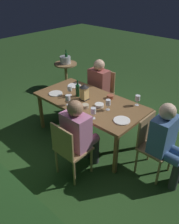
# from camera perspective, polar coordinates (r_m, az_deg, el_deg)

# --- Properties ---
(ground_plane) EXTENTS (16.00, 16.00, 0.00)m
(ground_plane) POSITION_cam_1_polar(r_m,az_deg,el_deg) (4.07, 0.00, -6.16)
(ground_plane) COLOR #26471E
(dining_table) EXTENTS (1.83, 0.91, 0.73)m
(dining_table) POSITION_cam_1_polar(r_m,az_deg,el_deg) (3.70, 0.00, 2.19)
(dining_table) COLOR brown
(dining_table) RESTS_ON ground
(chair_head_near) EXTENTS (0.40, 0.42, 0.87)m
(chair_head_near) POSITION_cam_1_polar(r_m,az_deg,el_deg) (3.26, 15.37, -7.51)
(chair_head_near) COLOR #9E7A51
(chair_head_near) RESTS_ON ground
(person_in_blue) EXTENTS (0.48, 0.38, 1.15)m
(person_in_blue) POSITION_cam_1_polar(r_m,az_deg,el_deg) (3.12, 18.88, -6.72)
(person_in_blue) COLOR #426699
(person_in_blue) RESTS_ON ground
(chair_side_left_b) EXTENTS (0.42, 0.40, 0.87)m
(chair_side_left_b) POSITION_cam_1_polar(r_m,az_deg,el_deg) (4.60, 3.37, 5.53)
(chair_side_left_b) COLOR #9E7A51
(chair_side_left_b) RESTS_ON ground
(person_in_rust) EXTENTS (0.38, 0.47, 1.15)m
(person_in_rust) POSITION_cam_1_polar(r_m,az_deg,el_deg) (4.40, 1.79, 6.52)
(person_in_rust) COLOR #9E4C47
(person_in_rust) RESTS_ON ground
(chair_side_right_a) EXTENTS (0.42, 0.40, 0.87)m
(chair_side_right_a) POSITION_cam_1_polar(r_m,az_deg,el_deg) (3.07, -5.08, -9.05)
(chair_side_right_a) COLOR #9E7A51
(chair_side_right_a) RESTS_ON ground
(person_in_pink) EXTENTS (0.38, 0.47, 1.15)m
(person_in_pink) POSITION_cam_1_polar(r_m,az_deg,el_deg) (3.08, -2.54, -5.20)
(person_in_pink) COLOR #C675A3
(person_in_pink) RESTS_ON ground
(lantern_centerpiece) EXTENTS (0.15, 0.15, 0.27)m
(lantern_centerpiece) POSITION_cam_1_polar(r_m,az_deg,el_deg) (3.65, -1.34, 5.25)
(lantern_centerpiece) COLOR black
(lantern_centerpiece) RESTS_ON dining_table
(green_bottle_on_table) EXTENTS (0.07, 0.07, 0.29)m
(green_bottle_on_table) POSITION_cam_1_polar(r_m,az_deg,el_deg) (3.77, -3.00, 5.50)
(green_bottle_on_table) COLOR #144723
(green_bottle_on_table) RESTS_ON dining_table
(wine_glass_a) EXTENTS (0.08, 0.08, 0.17)m
(wine_glass_a) POSITION_cam_1_polar(r_m,az_deg,el_deg) (3.51, -5.48, 3.48)
(wine_glass_a) COLOR silver
(wine_glass_a) RESTS_ON dining_table
(wine_glass_b) EXTENTS (0.08, 0.08, 0.17)m
(wine_glass_b) POSITION_cam_1_polar(r_m,az_deg,el_deg) (3.37, 4.72, 2.30)
(wine_glass_b) COLOR silver
(wine_glass_b) RESTS_ON dining_table
(wine_glass_c) EXTENTS (0.08, 0.08, 0.17)m
(wine_glass_c) POSITION_cam_1_polar(r_m,az_deg,el_deg) (3.15, 0.96, 0.18)
(wine_glass_c) COLOR silver
(wine_glass_c) RESTS_ON dining_table
(wine_glass_d) EXTENTS (0.08, 0.08, 0.17)m
(wine_glass_d) POSITION_cam_1_polar(r_m,az_deg,el_deg) (3.81, -5.01, 5.84)
(wine_glass_d) COLOR silver
(wine_glass_d) RESTS_ON dining_table
(wine_glass_e) EXTENTS (0.08, 0.08, 0.17)m
(wine_glass_e) POSITION_cam_1_polar(r_m,az_deg,el_deg) (3.56, 12.01, 3.35)
(wine_glass_e) COLOR silver
(wine_glass_e) RESTS_ON dining_table
(plate_a) EXTENTS (0.24, 0.24, 0.01)m
(plate_a) POSITION_cam_1_polar(r_m,az_deg,el_deg) (3.93, -8.52, 4.63)
(plate_a) COLOR silver
(plate_a) RESTS_ON dining_table
(plate_b) EXTENTS (0.24, 0.24, 0.01)m
(plate_b) POSITION_cam_1_polar(r_m,az_deg,el_deg) (3.18, 8.13, -2.13)
(plate_b) COLOR white
(plate_b) RESTS_ON dining_table
(plate_c) EXTENTS (0.24, 0.24, 0.01)m
(plate_c) POSITION_cam_1_polar(r_m,az_deg,el_deg) (4.19, -3.84, 6.65)
(plate_c) COLOR white
(plate_c) RESTS_ON dining_table
(bowl_olives) EXTENTS (0.11, 0.11, 0.06)m
(bowl_olives) POSITION_cam_1_polar(r_m,az_deg,el_deg) (3.75, 5.25, 3.89)
(bowl_olives) COLOR #9E5138
(bowl_olives) RESTS_ON dining_table
(bowl_bread) EXTENTS (0.14, 0.14, 0.04)m
(bowl_bread) POSITION_cam_1_polar(r_m,az_deg,el_deg) (3.49, 2.47, 1.73)
(bowl_bread) COLOR silver
(bowl_bread) RESTS_ON dining_table
(bowl_salad) EXTENTS (0.11, 0.11, 0.05)m
(bowl_salad) POSITION_cam_1_polar(r_m,az_deg,el_deg) (3.46, -1.10, 1.54)
(bowl_salad) COLOR #BCAD8E
(bowl_salad) RESTS_ON dining_table
(side_table) EXTENTS (0.56, 0.56, 0.63)m
(side_table) POSITION_cam_1_polar(r_m,az_deg,el_deg) (5.76, -5.97, 10.13)
(side_table) COLOR #937047
(side_table) RESTS_ON ground
(ice_bucket) EXTENTS (0.26, 0.26, 0.34)m
(ice_bucket) POSITION_cam_1_polar(r_m,az_deg,el_deg) (5.66, -6.12, 13.03)
(ice_bucket) COLOR #B2B7BF
(ice_bucket) RESTS_ON side_table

